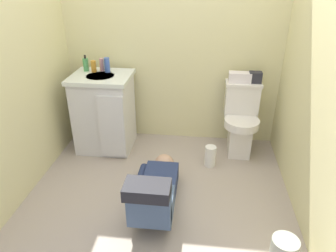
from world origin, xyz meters
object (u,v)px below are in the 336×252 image
Objects in this scene: vanity_cabinet at (105,112)px; bottle_amber at (94,66)px; toilet at (241,120)px; soap_dispenser at (86,64)px; tissue_box at (240,77)px; paper_towel_roll at (210,156)px; bottle_pink at (102,65)px; faucet at (104,66)px; person_plumber at (156,191)px; toiletry_bag at (255,77)px; bottle_blue at (107,65)px.

vanity_cabinet is 7.02× the size of bottle_amber.
bottle_amber reaches higher than vanity_cabinet.
toilet is 1.70m from soap_dispenser.
paper_towel_roll is (-0.25, -0.41, -0.69)m from tissue_box.
bottle_amber is 0.90× the size of bottle_pink.
person_plumber is at bearing -57.54° from faucet.
tissue_box is 1.77× the size of toiletry_bag.
bottle_amber is 0.14m from bottle_blue.
person_plumber is 9.11× the size of bottle_amber.
bottle_amber is (-1.48, -0.06, 0.08)m from tissue_box.
vanity_cabinet is 0.48m from bottle_amber.
vanity_cabinet is 0.49m from bottle_pink.
bottle_amber reaches higher than person_plumber.
paper_towel_roll is (1.23, -0.35, -0.77)m from bottle_amber.
toilet is 5.78× the size of bottle_pink.
soap_dispenser reaches higher than bottle_blue.
paper_towel_roll is at bearing -12.43° from vanity_cabinet.
toiletry_bag is at bearing 2.00° from bottle_blue.
soap_dispenser reaches higher than faucet.
person_plumber is 1.48m from bottle_amber.
bottle_pink is at bearing -179.39° from tissue_box.
tissue_box is (0.70, 1.10, 0.62)m from person_plumber.
bottle_amber is (-1.63, -0.06, 0.07)m from toiletry_bag.
faucet is at bearing -179.43° from toiletry_bag.
person_plumber is 1.55m from soap_dispenser.
bottle_pink reaches higher than toilet.
toiletry_bag is 0.91m from paper_towel_roll.
vanity_cabinet is 1.59m from toiletry_bag.
bottle_amber is (-0.10, -0.05, 0.01)m from faucet.
toiletry_bag is 0.75× the size of soap_dispenser.
paper_towel_roll is at bearing -134.65° from toiletry_bag.
bottle_blue is at bearing -178.00° from toiletry_bag.
bottle_blue is (-1.39, 0.04, 0.53)m from toilet.
paper_towel_roll is (1.13, -0.25, -0.31)m from vanity_cabinet.
bottle_pink is at bearing 179.15° from faucet.
paper_towel_roll is (-0.40, -0.41, -0.70)m from toiletry_bag.
bottle_amber is (-0.79, 1.03, 0.70)m from person_plumber.
faucet reaches higher than paper_towel_roll.
soap_dispenser reaches higher than bottle_pink.
bottle_amber is (-1.53, 0.03, 0.51)m from toilet.
vanity_cabinet reaches higher than paper_towel_roll.
toiletry_bag reaches higher than tissue_box.
tissue_box is 1.42m from bottle_pink.
bottle_pink reaches higher than bottle_amber.
toiletry_bag is at bearing 0.55° from bottle_pink.
tissue_box is 0.15m from toiletry_bag.
tissue_box is at bearing 116.43° from toilet.
soap_dispenser is (-1.73, -0.04, 0.08)m from toiletry_bag.
toiletry_bag is (1.54, 0.02, -0.06)m from faucet.
vanity_cabinet is at bearing -177.16° from toilet.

